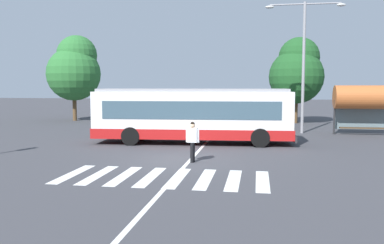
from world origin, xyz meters
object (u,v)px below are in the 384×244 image
at_px(parked_car_charcoal, 171,116).
at_px(parked_car_red, 204,117).
at_px(pedestrian_crossing_street, 193,139).
at_px(background_tree_right, 297,71).
at_px(bus_stop_shelter, 363,98).
at_px(background_tree_left, 75,69).
at_px(city_transit_bus, 193,115).
at_px(parked_car_white, 273,118).
at_px(parked_car_teal, 236,118).
at_px(twin_arm_street_lamp, 304,52).

relative_size(parked_car_charcoal, parked_car_red, 1.02).
distance_m(pedestrian_crossing_street, background_tree_right, 20.32).
height_order(bus_stop_shelter, background_tree_right, background_tree_right).
height_order(parked_car_red, background_tree_left, background_tree_left).
distance_m(city_transit_bus, parked_car_white, 10.31).
xyz_separation_m(parked_car_teal, background_tree_left, (-15.00, 3.76, 4.02)).
relative_size(parked_car_red, parked_car_white, 1.01).
bearing_deg(city_transit_bus, parked_car_white, 62.47).
xyz_separation_m(city_transit_bus, bus_stop_shelter, (10.37, 5.59, 0.83)).
bearing_deg(pedestrian_crossing_street, parked_car_red, 95.69).
bearing_deg(twin_arm_street_lamp, parked_car_red, 155.93).
bearing_deg(background_tree_left, parked_car_red, -16.14).
distance_m(pedestrian_crossing_street, parked_car_red, 14.86).
xyz_separation_m(parked_car_charcoal, background_tree_right, (10.17, 4.09, 3.71)).
distance_m(parked_car_teal, twin_arm_street_lamp, 7.27).
bearing_deg(parked_car_charcoal, parked_car_white, -2.20).
bearing_deg(city_transit_bus, background_tree_right, 63.04).
relative_size(parked_car_teal, background_tree_right, 0.63).
distance_m(parked_car_charcoal, background_tree_left, 11.07).
relative_size(pedestrian_crossing_street, parked_car_charcoal, 0.37).
height_order(pedestrian_crossing_street, parked_car_charcoal, pedestrian_crossing_street).
relative_size(parked_car_charcoal, background_tree_right, 0.64).
bearing_deg(bus_stop_shelter, background_tree_right, 113.75).
distance_m(parked_car_charcoal, parked_car_white, 8.05).
xyz_separation_m(parked_car_red, parked_car_white, (5.33, -0.09, 0.00)).
height_order(city_transit_bus, parked_car_red, city_transit_bus).
bearing_deg(parked_car_white, background_tree_right, 64.24).
relative_size(parked_car_white, bus_stop_shelter, 1.26).
bearing_deg(bus_stop_shelter, twin_arm_street_lamp, 173.67).
bearing_deg(parked_car_charcoal, parked_car_red, -4.56).
xyz_separation_m(parked_car_teal, parked_car_white, (2.78, 0.06, 0.00)).
xyz_separation_m(city_transit_bus, parked_car_red, (-0.58, 9.21, -0.82)).
bearing_deg(bus_stop_shelter, parked_car_white, 147.84).
bearing_deg(pedestrian_crossing_street, background_tree_left, 127.12).
xyz_separation_m(parked_car_white, background_tree_left, (-17.78, 3.70, 4.02)).
bearing_deg(background_tree_left, background_tree_right, 2.03).
xyz_separation_m(parked_car_white, bus_stop_shelter, (5.61, -3.53, 1.65)).
relative_size(parked_car_red, parked_car_teal, 1.00).
xyz_separation_m(city_transit_bus, parked_car_white, (4.75, 9.12, -0.82)).
bearing_deg(city_transit_bus, background_tree_left, 135.47).
bearing_deg(parked_car_charcoal, twin_arm_street_lamp, -19.08).
height_order(parked_car_teal, parked_car_white, same).
bearing_deg(parked_car_white, bus_stop_shelter, -32.16).
height_order(parked_car_white, background_tree_left, background_tree_left).
height_order(parked_car_charcoal, parked_car_teal, same).
bearing_deg(pedestrian_crossing_street, background_tree_right, 72.61).
bearing_deg(parked_car_charcoal, city_transit_bus, -70.75).
relative_size(parked_car_charcoal, parked_car_white, 1.02).
height_order(city_transit_bus, parked_car_white, city_transit_bus).
relative_size(parked_car_white, background_tree_right, 0.62).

